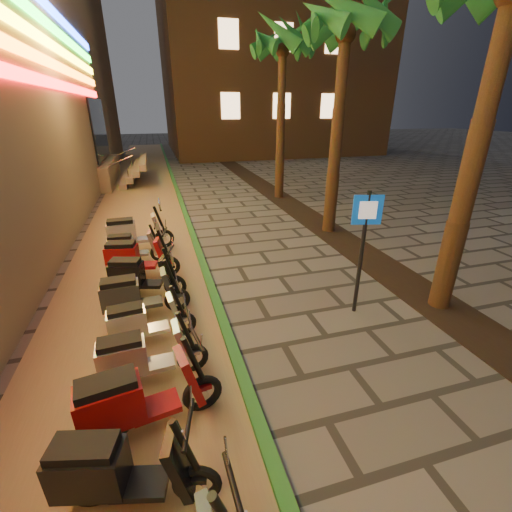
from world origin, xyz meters
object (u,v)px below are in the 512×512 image
object	(u,v)px
scooter_8	(135,295)
scooter_10	(134,258)
scooter_7	(142,322)
scooter_11	(130,247)
scooter_12	(132,233)
pedestrian_sign	(364,237)
scooter_6	(140,357)
scooter_9	(138,276)
scooter_5	(135,400)
scooter_4	(116,471)

from	to	relation	value
scooter_8	scooter_10	bearing A→B (deg)	89.82
scooter_7	scooter_11	distance (m)	3.68
scooter_7	scooter_12	bearing A→B (deg)	87.45
scooter_12	scooter_11	bearing A→B (deg)	-93.65
scooter_10	scooter_12	size ratio (longest dim) A/B	0.95
pedestrian_sign	scooter_7	world-z (taller)	pedestrian_sign
scooter_6	scooter_9	world-z (taller)	scooter_9
scooter_5	scooter_8	distance (m)	2.75
scooter_9	scooter_11	bearing A→B (deg)	113.82
scooter_8	pedestrian_sign	bearing A→B (deg)	-15.61
scooter_4	scooter_11	distance (m)	6.38
pedestrian_sign	scooter_7	xyz separation A→B (m)	(-4.11, 0.07, -1.15)
scooter_5	scooter_10	xyz separation A→B (m)	(-0.18, 4.62, -0.02)
scooter_6	scooter_10	world-z (taller)	scooter_10
scooter_6	scooter_9	size ratio (longest dim) A/B	0.98
scooter_5	scooter_6	size ratio (longest dim) A/B	1.12
pedestrian_sign	scooter_6	xyz separation A→B (m)	(-4.11, -0.89, -1.12)
scooter_4	scooter_10	world-z (taller)	scooter_10
scooter_4	scooter_7	bearing A→B (deg)	99.87
scooter_6	scooter_9	distance (m)	2.75
scooter_5	scooter_9	world-z (taller)	scooter_5
scooter_4	scooter_5	bearing A→B (deg)	93.58
pedestrian_sign	scooter_10	size ratio (longest dim) A/B	1.45
scooter_6	scooter_11	world-z (taller)	scooter_6
scooter_4	scooter_6	bearing A→B (deg)	97.52
scooter_7	scooter_10	world-z (taller)	scooter_10
scooter_8	scooter_10	xyz separation A→B (m)	(-0.08, 1.87, 0.02)
scooter_9	scooter_10	bearing A→B (deg)	113.53
scooter_10	scooter_11	xyz separation A→B (m)	(-0.13, 0.90, -0.07)
scooter_5	scooter_11	bearing A→B (deg)	83.32
scooter_6	scooter_11	bearing A→B (deg)	90.42
scooter_8	scooter_12	distance (m)	3.66
pedestrian_sign	scooter_8	distance (m)	4.49
scooter_4	scooter_5	xyz separation A→B (m)	(0.16, 0.86, 0.04)
scooter_5	scooter_9	size ratio (longest dim) A/B	1.11
pedestrian_sign	scooter_4	xyz separation A→B (m)	(-4.31, -2.63, -1.10)
pedestrian_sign	scooter_12	xyz separation A→B (m)	(-4.43, 4.63, -1.05)
scooter_11	scooter_9	bearing A→B (deg)	-77.78
scooter_7	scooter_5	bearing A→B (deg)	-97.70
pedestrian_sign	scooter_8	xyz separation A→B (m)	(-4.25, 0.97, -1.10)
scooter_10	scooter_4	bearing A→B (deg)	-79.14
scooter_8	scooter_6	bearing A→B (deg)	-88.57
scooter_7	scooter_11	bearing A→B (deg)	88.80
scooter_5	scooter_8	xyz separation A→B (m)	(-0.10, 2.75, -0.04)
scooter_8	scooter_5	bearing A→B (deg)	-90.76
scooter_4	scooter_9	bearing A→B (deg)	102.63
scooter_4	scooter_9	xyz separation A→B (m)	(0.10, 4.49, -0.01)
scooter_5	scooter_12	xyz separation A→B (m)	(-0.28, 6.40, 0.01)
pedestrian_sign	scooter_7	distance (m)	4.27
scooter_8	scooter_11	world-z (taller)	scooter_8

